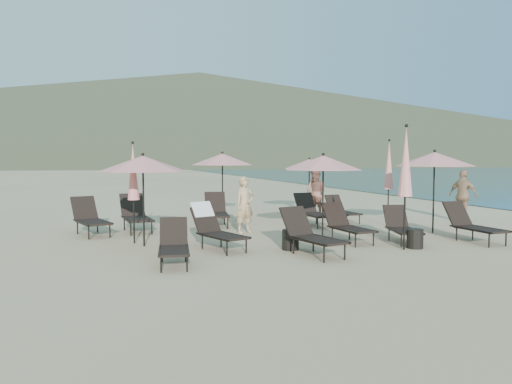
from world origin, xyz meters
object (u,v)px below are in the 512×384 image
object	(u,v)px
lounger_6	(90,217)
umbrella_open_3	(222,159)
lounger_9	(313,211)
umbrella_open_1	(323,163)
lounger_0	(174,244)
lounger_10	(342,210)
umbrella_open_0	(143,164)
lounger_2	(311,234)
umbrella_closed_2	(133,173)
side_table_1	(415,239)
beachgoer_b	(316,193)
umbrella_open_2	(435,159)
lounger_1	(215,227)
umbrella_closed_1	(389,166)
beachgoer_a	(245,205)
beachgoer_c	(463,196)
umbrella_closed_0	(406,163)
lounger_5	(473,224)
lounger_8	(216,211)
side_table_0	(290,240)
lounger_4	(402,226)
lounger_3	(347,224)
umbrella_open_4	(309,164)
lounger_7	(136,214)

from	to	relation	value
lounger_6	umbrella_open_3	bearing A→B (deg)	10.34
lounger_9	umbrella_open_1	bearing A→B (deg)	-112.16
lounger_0	lounger_10	distance (m)	7.89
lounger_6	umbrella_open_0	bearing A→B (deg)	-78.07
lounger_0	lounger_2	distance (m)	2.98
umbrella_closed_2	side_table_1	size ratio (longest dim) A/B	5.57
beachgoer_b	umbrella_open_2	bearing A→B (deg)	-4.20
lounger_1	umbrella_closed_1	xyz separation A→B (m)	(5.95, 2.04, 1.36)
beachgoer_a	beachgoer_c	distance (m)	7.56
umbrella_open_3	umbrella_closed_0	world-z (taller)	umbrella_closed_0
umbrella_closed_1	lounger_10	bearing A→B (deg)	122.01
umbrella_open_0	beachgoer_c	bearing A→B (deg)	7.37
lounger_5	lounger_6	size ratio (longest dim) A/B	0.91
lounger_8	umbrella_closed_0	bearing A→B (deg)	-49.99
umbrella_open_0	side_table_0	xyz separation A→B (m)	(3.14, -1.53, -1.73)
lounger_6	lounger_4	bearing A→B (deg)	-42.81
lounger_10	lounger_8	bearing A→B (deg)	170.92
lounger_9	beachgoer_a	xyz separation A→B (m)	(-2.47, -0.82, 0.34)
umbrella_open_0	umbrella_open_1	size ratio (longest dim) A/B	1.00
lounger_0	lounger_10	bearing A→B (deg)	46.25
lounger_6	umbrella_closed_0	xyz separation A→B (m)	(6.84, -4.64, 1.53)
lounger_2	lounger_3	world-z (taller)	lounger_2
lounger_1	umbrella_closed_2	distance (m)	2.53
lounger_1	lounger_8	size ratio (longest dim) A/B	0.98
lounger_3	beachgoer_a	size ratio (longest dim) A/B	1.06
lounger_3	beachgoer_c	bearing A→B (deg)	17.55
lounger_6	beachgoer_b	size ratio (longest dim) A/B	1.09
lounger_8	umbrella_open_4	bearing A→B (deg)	35.26
lounger_0	lounger_9	size ratio (longest dim) A/B	0.92
lounger_8	lounger_10	world-z (taller)	lounger_8
lounger_6	umbrella_closed_0	distance (m)	8.40
lounger_0	beachgoer_a	size ratio (longest dim) A/B	0.99
lounger_1	lounger_8	world-z (taller)	lounger_1
umbrella_closed_1	beachgoer_b	distance (m)	3.31
lounger_0	side_table_1	bearing A→B (deg)	8.62
umbrella_closed_2	beachgoer_b	bearing A→B (deg)	28.81
lounger_4	umbrella_closed_1	world-z (taller)	umbrella_closed_1
lounger_4	beachgoer_a	size ratio (longest dim) A/B	1.03
umbrella_open_3	lounger_3	bearing A→B (deg)	-71.22
lounger_1	beachgoer_b	distance (m)	7.02
umbrella_closed_2	side_table_1	bearing A→B (deg)	-24.23
lounger_7	umbrella_open_1	xyz separation A→B (m)	(4.53, -2.87, 1.49)
umbrella_open_2	umbrella_open_3	size ratio (longest dim) A/B	1.01
lounger_3	lounger_5	world-z (taller)	lounger_5
umbrella_closed_1	beachgoer_a	size ratio (longest dim) A/B	1.68
lounger_5	lounger_10	distance (m)	4.67
umbrella_open_1	side_table_0	xyz separation A→B (m)	(-1.42, -1.24, -1.74)
umbrella_open_3	side_table_1	world-z (taller)	umbrella_open_3
lounger_5	beachgoer_b	world-z (taller)	beachgoer_b
umbrella_closed_2	side_table_0	distance (m)	4.18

